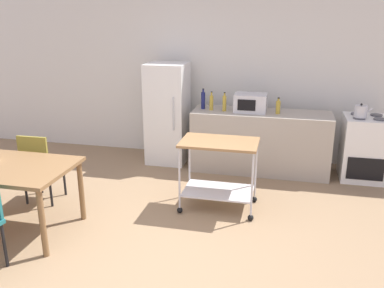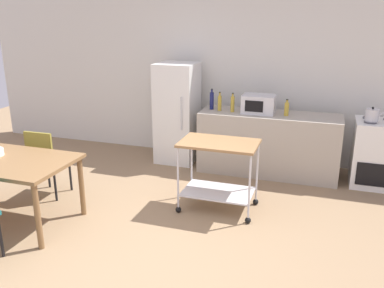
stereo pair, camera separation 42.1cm
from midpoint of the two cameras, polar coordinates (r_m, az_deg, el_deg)
The scene contains 14 objects.
ground_plane at distance 4.22m, azimuth -4.85°, elevation -15.07°, with size 12.00×12.00×0.00m, color #8C7051.
back_wall at distance 6.65m, azimuth 5.80°, elevation 10.54°, with size 8.40×0.12×2.90m, color silver.
kitchen_counter at distance 6.14m, azimuth 12.47°, elevation 0.03°, with size 2.00×0.64×0.90m, color #A89E8E.
dining_table at distance 4.89m, azimuth -22.26°, elevation -2.85°, with size 1.50×0.90×0.75m.
chair_olive at distance 5.45m, azimuth -17.51°, elevation -1.92°, with size 0.41×0.41×0.89m.
stove_oven at distance 6.21m, azimuth 25.89°, elevation -1.19°, with size 0.60×0.61×0.92m.
refrigerator at distance 6.44m, azimuth -0.17°, elevation 4.28°, with size 0.60×0.63×1.55m.
kitchen_cart at distance 4.87m, azimuth 6.19°, elevation -2.86°, with size 0.91×0.57×0.85m.
bottle_soy_sauce at distance 6.14m, azimuth 4.73°, elevation 6.02°, with size 0.06×0.06×0.31m.
bottle_soda at distance 6.07m, azimuth 5.85°, elevation 5.68°, with size 0.06×0.06×0.28m.
bottle_sparkling_water at distance 6.01m, azimuth 7.65°, elevation 5.53°, with size 0.06×0.06×0.28m.
microwave at distance 6.01m, azimuth 11.25°, elevation 5.44°, with size 0.46×0.35×0.26m.
bottle_vinegar at distance 5.94m, azimuth 14.97°, elevation 4.72°, with size 0.06×0.06×0.23m.
kettle at distance 5.95m, azimuth 25.57°, elevation 3.62°, with size 0.24×0.17×0.19m.
Camera 2 is at (1.64, -3.18, 2.29)m, focal length 38.50 mm.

